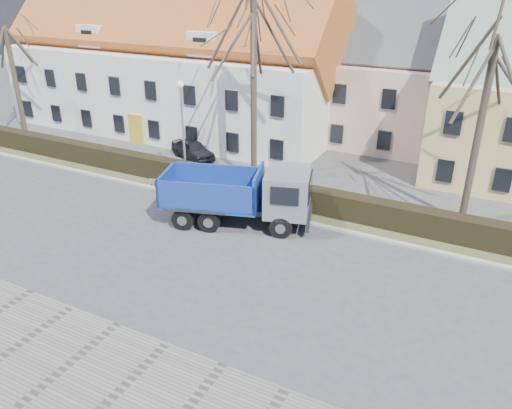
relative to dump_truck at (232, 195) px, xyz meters
The scene contains 14 objects.
ground 3.39m from the dump_truck, 82.70° to the right, with size 120.00×120.00×0.00m, color #404042.
sidewalk_near 11.60m from the dump_truck, 88.09° to the right, with size 80.00×5.00×0.08m, color gray.
curb_far 2.22m from the dump_truck, 76.53° to the left, with size 80.00×0.30×0.12m, color #9F9B92.
grass_strip 3.55m from the dump_truck, 83.16° to the left, with size 80.00×3.00×0.10m, color #464D2B.
hedge 3.16m from the dump_truck, 82.71° to the left, with size 60.00×0.90×1.30m, color black.
building_white 18.40m from the dump_truck, 134.13° to the left, with size 26.80×10.80×9.50m, color silver, non-canonical shape.
building_pink 17.73m from the dump_truck, 75.54° to the left, with size 10.80×8.80×8.00m, color #CEA992, non-canonical shape.
tree_0 22.56m from the dump_truck, 165.72° to the left, with size 7.20×7.20×9.90m, color #342D24, non-canonical shape.
tree_1 7.47m from the dump_truck, 106.36° to the left, with size 9.20×9.20×12.65m, color #342D24, non-canonical shape.
tree_2 12.40m from the dump_truck, 27.92° to the left, with size 8.00×8.00×11.00m, color #342D24, non-canonical shape.
dump_truck is the anchor object (origin of this frame).
streetlight 7.03m from the dump_truck, 144.39° to the left, with size 0.47×0.47×6.02m, color #979CA1, non-canonical shape.
cart_frame 7.00m from the dump_truck, 164.47° to the left, with size 0.62×0.36×0.57m, color silver, non-canonical shape.
parked_car_a 10.13m from the dump_truck, 135.05° to the left, with size 1.52×3.78×1.29m, color black.
Camera 1 is at (11.08, -16.57, 11.60)m, focal length 35.00 mm.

